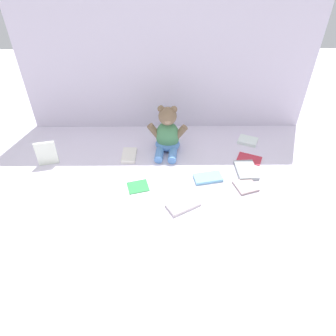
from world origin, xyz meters
name	(u,v)px	position (x,y,z in m)	size (l,w,h in m)	color
ground_plane	(168,170)	(0.00, 0.00, 0.00)	(3.20, 3.20, 0.00)	silver
backdrop_drape	(167,60)	(0.00, 0.40, 0.38)	(1.50, 0.03, 0.77)	silver
teddy_bear	(167,134)	(0.00, 0.17, 0.09)	(0.21, 0.19, 0.25)	#4C8C59
book_case_0	(183,204)	(0.06, -0.23, 0.01)	(0.08, 0.14, 0.02)	white
book_case_1	(138,186)	(-0.14, -0.12, 0.00)	(0.08, 0.09, 0.01)	green
book_case_2	(46,153)	(-0.59, 0.06, 0.06)	(0.10, 0.01, 0.13)	white
book_case_3	(246,170)	(0.38, -0.01, 0.01)	(0.09, 0.13, 0.02)	#919A9C
book_case_4	(249,158)	(0.41, 0.08, 0.00)	(0.07, 0.12, 0.01)	#BF2B3B
book_case_5	(208,178)	(0.19, -0.06, 0.01)	(0.07, 0.13, 0.02)	#77BDE4
book_case_6	(246,186)	(0.35, -0.12, 0.01)	(0.09, 0.09, 0.01)	#A48B8E
book_case_7	(129,155)	(-0.20, 0.11, 0.01)	(0.07, 0.11, 0.02)	white
book_case_8	(248,141)	(0.43, 0.23, 0.01)	(0.08, 0.10, 0.02)	white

